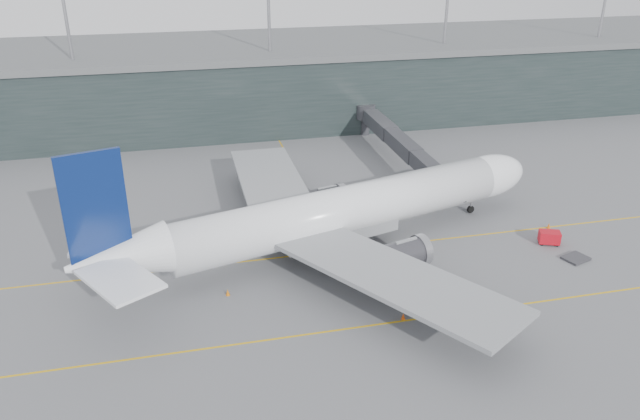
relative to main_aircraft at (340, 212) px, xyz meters
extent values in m
plane|color=#5B5B60|center=(-5.09, 3.17, -4.85)|extent=(320.00, 320.00, 0.00)
cube|color=gold|center=(-5.09, -0.83, -4.84)|extent=(160.00, 0.25, 0.02)
cube|color=gold|center=(-5.09, -16.83, -4.84)|extent=(160.00, 0.25, 0.02)
cube|color=gold|center=(-0.09, 23.17, -4.84)|extent=(0.25, 60.00, 0.02)
cube|color=#1E2928|center=(-5.09, 61.17, 2.15)|extent=(240.00, 35.00, 14.00)
cube|color=#575B5C|center=(-5.09, 61.17, 9.75)|extent=(240.00, 36.00, 1.20)
cylinder|color=#9E9EA3|center=(-35.09, 51.17, 17.15)|extent=(0.60, 0.60, 14.00)
cylinder|color=#9E9EA3|center=(-0.09, 51.17, 17.15)|extent=(0.60, 0.60, 14.00)
cylinder|color=#9E9EA3|center=(34.91, 51.17, 17.15)|extent=(0.60, 0.60, 14.00)
cylinder|color=#9E9EA3|center=(69.91, 51.17, 17.15)|extent=(0.60, 0.60, 14.00)
cylinder|color=white|center=(0.42, 0.12, 0.16)|extent=(43.37, 17.54, 5.85)
ellipsoid|color=white|center=(22.67, 6.46, 0.16)|extent=(13.43, 9.00, 5.85)
cone|color=white|center=(-25.46, -7.26, 0.82)|extent=(11.53, 8.25, 5.62)
cube|color=gray|center=(-0.49, -0.14, -2.11)|extent=(15.82, 8.68, 1.89)
cube|color=black|center=(26.12, 7.44, 1.10)|extent=(2.77, 3.29, 0.76)
cube|color=gray|center=(1.71, -14.73, -0.79)|extent=(21.69, 27.74, 0.52)
cylinder|color=#3A393F|center=(4.70, -7.99, -2.39)|extent=(7.26, 4.99, 3.30)
cube|color=gray|center=(-6.32, 13.42, -0.79)|extent=(8.54, 27.40, 0.52)
cylinder|color=#3A393F|center=(-0.22, 9.26, -2.39)|extent=(7.26, 4.99, 3.30)
cube|color=#091B52|center=(-26.82, -7.64, 6.76)|extent=(6.03, 2.14, 11.33)
cube|color=white|center=(-24.94, -12.51, 1.29)|extent=(8.82, 9.96, 0.33)
cube|color=white|center=(-27.79, -2.52, 1.29)|extent=(5.33, 8.58, 0.33)
cylinder|color=black|center=(20.40, 5.81, -4.33)|extent=(1.10, 0.65, 1.04)
cylinder|color=#9E9EA3|center=(20.40, 5.81, -3.62)|extent=(0.28, 0.28, 2.45)
cylinder|color=black|center=(-1.97, -5.27, -4.24)|extent=(1.31, 0.79, 1.23)
cylinder|color=black|center=(-4.45, 3.44, -4.24)|extent=(1.31, 0.79, 1.23)
cube|color=#2F3035|center=(16.53, 4.17, -0.37)|extent=(2.88, 3.23, 2.51)
cube|color=#2F3035|center=(16.55, 11.60, -0.37)|extent=(2.28, 11.65, 2.24)
cube|color=#2F3035|center=(16.60, 23.24, -0.37)|extent=(2.50, 11.65, 2.33)
cube|color=#2F3035|center=(16.64, 34.88, -0.37)|extent=(2.73, 11.65, 2.42)
cylinder|color=#9E9EA3|center=(16.56, 12.23, -3.15)|extent=(0.45, 0.45, 3.40)
cube|color=#3A393F|center=(16.56, 12.23, -4.54)|extent=(1.80, 1.35, 0.63)
cylinder|color=#2F3035|center=(16.53, 43.67, -0.37)|extent=(3.58, 3.58, 2.69)
cylinder|color=#2F3035|center=(16.53, 43.67, -3.24)|extent=(1.61, 1.61, 3.22)
cube|color=red|center=(25.82, -5.12, -3.88)|extent=(2.93, 2.42, 1.48)
cylinder|color=black|center=(24.76, -5.31, -4.62)|extent=(0.49, 0.33, 0.46)
cylinder|color=black|center=(26.46, -5.99, -4.62)|extent=(0.49, 0.33, 0.46)
cylinder|color=black|center=(25.19, -4.25, -4.62)|extent=(0.49, 0.33, 0.46)
cylinder|color=black|center=(26.88, -4.93, -4.62)|extent=(0.49, 0.33, 0.46)
cube|color=#323136|center=(26.76, -9.48, -4.68)|extent=(3.46, 3.10, 0.29)
cube|color=#3A393F|center=(-8.81, 13.46, -4.68)|extent=(2.73, 2.49, 0.22)
cube|color=#A8ACB4|center=(-8.81, 13.46, -3.68)|extent=(2.28, 2.22, 1.66)
cube|color=navy|center=(-8.81, 13.46, -2.82)|extent=(2.35, 2.29, 0.09)
cube|color=#3A393F|center=(-7.34, 14.71, -4.70)|extent=(2.37, 2.09, 0.20)
cube|color=silver|center=(-7.34, 14.71, -3.80)|extent=(1.95, 1.88, 1.51)
cube|color=navy|center=(-7.34, 14.71, -3.01)|extent=(2.02, 1.95, 0.08)
cube|color=#3A393F|center=(-4.92, 13.22, -4.71)|extent=(1.88, 1.55, 0.18)
cube|color=#B7BBC4|center=(-4.92, 13.22, -3.91)|extent=(1.52, 1.44, 1.35)
cube|color=navy|center=(-4.92, 13.22, -3.21)|extent=(1.57, 1.48, 0.07)
cone|color=orange|center=(28.30, -1.13, -4.48)|extent=(0.47, 0.47, 0.74)
cone|color=#D9490C|center=(2.24, -16.52, -4.51)|extent=(0.43, 0.43, 0.68)
cone|color=orange|center=(2.84, 15.74, -4.46)|extent=(0.49, 0.49, 0.79)
cone|color=#D16A0B|center=(-14.69, -7.87, -4.48)|extent=(0.46, 0.46, 0.73)
camera|label=1|loc=(-18.22, -66.27, 31.62)|focal=35.00mm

